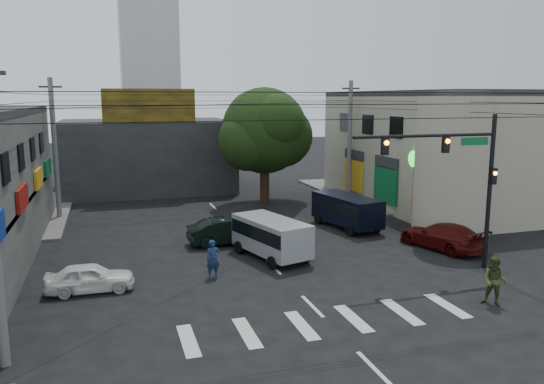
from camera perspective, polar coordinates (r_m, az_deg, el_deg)
name	(u,v)px	position (r m, az deg, el deg)	size (l,w,h in m)	color
ground	(287,281)	(23.55, 1.65, -9.55)	(160.00, 160.00, 0.00)	black
sidewalk_far_right	(418,190)	(47.08, 15.41, 0.16)	(16.00, 16.00, 0.15)	#514F4C
building_right	(457,150)	(42.49, 19.29, 4.26)	(14.00, 18.00, 8.00)	gray
corner_column	(451,169)	(31.16, 18.70, 2.35)	(4.00, 4.00, 8.00)	gray
building_far	(147,155)	(47.34, -13.31, 3.88)	(14.00, 10.00, 6.00)	#232326
billboard	(149,106)	(42.20, -13.06, 9.02)	(7.00, 0.30, 2.60)	olive
tower_distant	(147,9)	(92.33, -13.30, 18.64)	(9.00, 9.00, 44.00)	silver
street_tree	(264,131)	(39.67, -0.82, 6.58)	(6.40, 6.40, 8.70)	black
traffic_gantry	(460,168)	(25.19, 19.59, 2.47)	(7.10, 0.35, 7.20)	black
utility_pole_far_left	(55,150)	(37.26, -22.32, 4.25)	(0.32, 0.32, 9.20)	#59595B
utility_pole_far_right	(350,142)	(41.13, 8.34, 5.38)	(0.32, 0.32, 9.20)	#59595B
dark_sedan	(228,231)	(29.19, -4.75, -4.20)	(4.44, 1.70, 1.45)	black
white_compact	(90,278)	(23.39, -18.98, -8.70)	(3.57, 1.50, 1.21)	white
maroon_sedan	(442,236)	(29.58, 17.80, -4.51)	(3.19, 5.19, 1.41)	#450B09
silver_minivan	(271,239)	(26.51, -0.09, -5.05)	(3.13, 4.96, 1.98)	#ADAFB5
navy_van	(347,212)	(32.81, 8.04, -2.15)	(2.82, 5.30, 2.01)	black
traffic_officer	(213,259)	(23.83, -6.35, -7.19)	(0.67, 0.48, 1.73)	navy
pedestrian_olive	(495,281)	(22.36, 22.84, -8.83)	(1.17, 1.20, 1.94)	#3B411E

